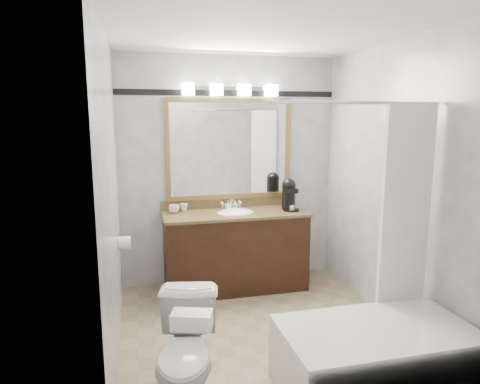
{
  "coord_description": "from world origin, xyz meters",
  "views": [
    {
      "loc": [
        -1.01,
        -3.3,
        1.86
      ],
      "look_at": [
        -0.11,
        0.35,
        1.19
      ],
      "focal_mm": 32.0,
      "sensor_mm": 36.0,
      "label": 1
    }
  ],
  "objects": [
    {
      "name": "vanity",
      "position": [
        0.0,
        1.02,
        0.44
      ],
      "size": [
        1.53,
        0.58,
        0.97
      ],
      "color": "black",
      "rests_on": "ground"
    },
    {
      "name": "mirror",
      "position": [
        0.0,
        1.28,
        1.5
      ],
      "size": [
        1.4,
        0.04,
        1.1
      ],
      "color": "olive",
      "rests_on": "room"
    },
    {
      "name": "tissue_box",
      "position": [
        -0.75,
        -1.12,
        0.76
      ],
      "size": [
        0.25,
        0.18,
        0.09
      ],
      "primitive_type": "cube",
      "rotation": [
        0.0,
        0.0,
        -0.31
      ],
      "color": "white",
      "rests_on": "toilet"
    },
    {
      "name": "tp_roll",
      "position": [
        -1.14,
        0.66,
        0.7
      ],
      "size": [
        0.11,
        0.12,
        0.12
      ],
      "primitive_type": "cylinder",
      "rotation": [
        0.0,
        1.57,
        0.0
      ],
      "color": "white",
      "rests_on": "room"
    },
    {
      "name": "cup_right",
      "position": [
        -0.52,
        1.21,
        0.89
      ],
      "size": [
        0.11,
        0.11,
        0.08
      ],
      "primitive_type": "imported",
      "rotation": [
        0.0,
        0.0,
        0.42
      ],
      "color": "white",
      "rests_on": "vanity"
    },
    {
      "name": "cup_left",
      "position": [
        -0.63,
        1.15,
        0.89
      ],
      "size": [
        0.15,
        0.15,
        0.09
      ],
      "primitive_type": "imported",
      "rotation": [
        0.0,
        0.0,
        0.42
      ],
      "color": "white",
      "rests_on": "vanity"
    },
    {
      "name": "soap_bottle_b",
      "position": [
        0.05,
        1.23,
        0.89
      ],
      "size": [
        0.06,
        0.06,
        0.08
      ],
      "primitive_type": "imported",
      "rotation": [
        0.0,
        0.0,
        -0.0
      ],
      "color": "white",
      "rests_on": "vanity"
    },
    {
      "name": "room",
      "position": [
        0.0,
        0.0,
        1.25
      ],
      "size": [
        2.42,
        2.62,
        2.52
      ],
      "color": "gray",
      "rests_on": "ground"
    },
    {
      "name": "bathtub",
      "position": [
        0.55,
        -0.9,
        0.28
      ],
      "size": [
        1.3,
        0.75,
        1.96
      ],
      "color": "white",
      "rests_on": "ground"
    },
    {
      "name": "vanity_light_bar",
      "position": [
        0.0,
        1.23,
        2.13
      ],
      "size": [
        1.02,
        0.14,
        0.12
      ],
      "color": "silver",
      "rests_on": "room"
    },
    {
      "name": "soap_bar",
      "position": [
        0.02,
        1.13,
        0.86
      ],
      "size": [
        0.07,
        0.04,
        0.02
      ],
      "primitive_type": "cube",
      "rotation": [
        0.0,
        0.0,
        -0.01
      ],
      "color": "beige",
      "rests_on": "vanity"
    },
    {
      "name": "coffee_maker",
      "position": [
        0.6,
        1.0,
        1.03
      ],
      "size": [
        0.18,
        0.22,
        0.34
      ],
      "rotation": [
        0.0,
        0.0,
        0.13
      ],
      "color": "black",
      "rests_on": "vanity"
    },
    {
      "name": "toilet",
      "position": [
        -0.75,
        -0.8,
        0.36
      ],
      "size": [
        0.53,
        0.76,
        0.71
      ],
      "primitive_type": "imported",
      "rotation": [
        0.0,
        0.0,
        -0.2
      ],
      "color": "white",
      "rests_on": "ground"
    },
    {
      "name": "accent_stripe",
      "position": [
        0.0,
        1.29,
        2.1
      ],
      "size": [
        2.4,
        0.01,
        0.06
      ],
      "primitive_type": "cube",
      "color": "black",
      "rests_on": "room"
    },
    {
      "name": "soap_bottle_a",
      "position": [
        -0.05,
        1.15,
        0.9
      ],
      "size": [
        0.06,
        0.06,
        0.1
      ],
      "primitive_type": "imported",
      "rotation": [
        0.0,
        0.0,
        0.38
      ],
      "color": "white",
      "rests_on": "vanity"
    }
  ]
}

